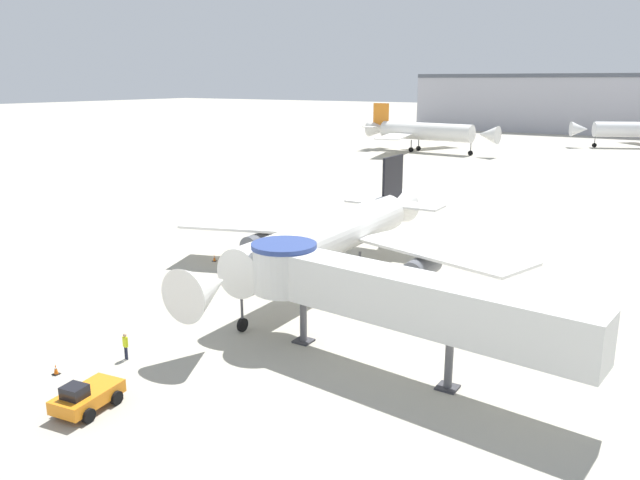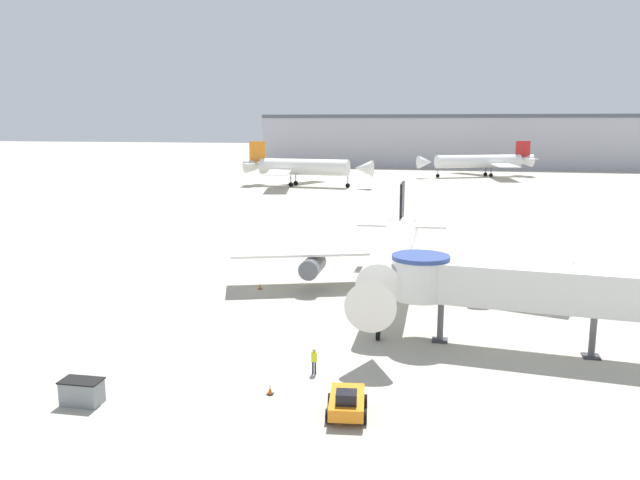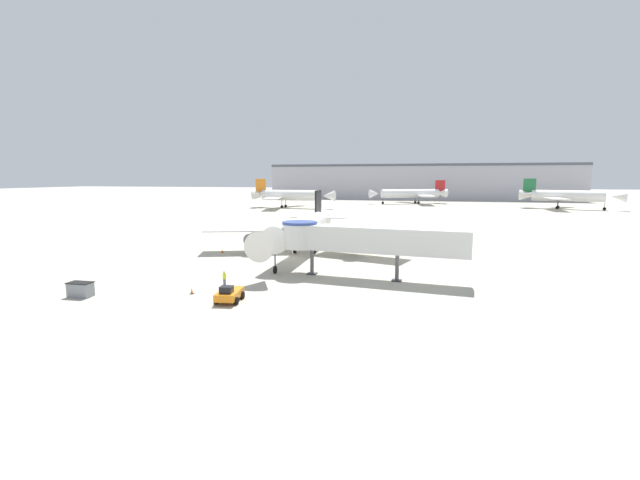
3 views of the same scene
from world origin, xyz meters
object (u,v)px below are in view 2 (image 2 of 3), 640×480
at_px(traffic_cone_apron_front, 270,390).
at_px(background_jet_red_tail, 481,161).
at_px(main_airplane, 393,254).
at_px(jet_bridge, 526,287).
at_px(service_container_gray, 82,392).
at_px(pushback_tug_orange, 347,402).
at_px(ground_crew_marshaller, 314,359).
at_px(traffic_cone_port_wing, 260,286).
at_px(background_jet_orange_tail, 301,167).

bearing_deg(traffic_cone_apron_front, background_jet_red_tail, 83.97).
bearing_deg(main_airplane, background_jet_red_tail, 83.60).
bearing_deg(jet_bridge, traffic_cone_apron_front, -138.73).
xyz_separation_m(main_airplane, background_jet_red_tail, (11.51, 130.28, 0.56)).
height_order(jet_bridge, service_container_gray, jet_bridge).
distance_m(pushback_tug_orange, ground_crew_marshaller, 5.84).
height_order(traffic_cone_port_wing, ground_crew_marshaller, ground_crew_marshaller).
height_order(main_airplane, pushback_tug_orange, main_airplane).
distance_m(main_airplane, background_jet_red_tail, 130.79).
distance_m(traffic_cone_apron_front, background_jet_orange_tail, 118.19).
relative_size(ground_crew_marshaller, background_jet_red_tail, 0.05).
relative_size(background_jet_red_tail, background_jet_orange_tail, 1.00).
bearing_deg(service_container_gray, jet_bridge, 29.71).
bearing_deg(traffic_cone_apron_front, service_container_gray, -160.66).
distance_m(traffic_cone_port_wing, background_jet_orange_tail, 95.28).
relative_size(pushback_tug_orange, ground_crew_marshaller, 2.26).
bearing_deg(ground_crew_marshaller, pushback_tug_orange, -49.20).
relative_size(main_airplane, background_jet_orange_tail, 0.93).
xyz_separation_m(traffic_cone_port_wing, background_jet_orange_tail, (-19.64, 93.13, 4.42)).
height_order(main_airplane, background_jet_orange_tail, background_jet_orange_tail).
xyz_separation_m(traffic_cone_apron_front, background_jet_orange_tail, (-27.31, 114.91, 4.43)).
height_order(jet_bridge, traffic_cone_apron_front, jet_bridge).
relative_size(jet_bridge, service_container_gray, 9.24).
height_order(pushback_tug_orange, background_jet_orange_tail, background_jet_orange_tail).
xyz_separation_m(jet_bridge, pushback_tug_orange, (-10.02, -12.16, -3.74)).
distance_m(pushback_tug_orange, service_container_gray, 14.63).
bearing_deg(ground_crew_marshaller, traffic_cone_apron_front, -107.10).
bearing_deg(background_jet_orange_tail, service_container_gray, -166.35).
xyz_separation_m(traffic_cone_apron_front, ground_crew_marshaller, (1.79, 3.44, 0.65)).
height_order(pushback_tug_orange, service_container_gray, pushback_tug_orange).
bearing_deg(background_jet_orange_tail, traffic_cone_port_wing, -162.88).
height_order(main_airplane, traffic_cone_port_wing, main_airplane).
bearing_deg(traffic_cone_port_wing, traffic_cone_apron_front, -70.58).
bearing_deg(background_jet_red_tail, traffic_cone_apron_front, -31.68).
relative_size(traffic_cone_port_wing, background_jet_red_tail, 0.02).
xyz_separation_m(jet_bridge, ground_crew_marshaller, (-12.98, -7.13, -3.53)).
bearing_deg(traffic_cone_apron_front, ground_crew_marshaller, 62.54).
bearing_deg(background_jet_red_tail, main_airplane, -30.70).
bearing_deg(background_jet_red_tail, jet_bridge, -26.19).
height_order(service_container_gray, traffic_cone_apron_front, service_container_gray).
distance_m(jet_bridge, service_container_gray, 28.50).
xyz_separation_m(traffic_cone_port_wing, traffic_cone_apron_front, (7.68, -21.78, -0.00)).
relative_size(main_airplane, ground_crew_marshaller, 19.32).
bearing_deg(traffic_cone_port_wing, pushback_tug_orange, -62.01).
relative_size(service_container_gray, traffic_cone_port_wing, 3.71).
bearing_deg(traffic_cone_apron_front, main_airplane, 78.27).
relative_size(ground_crew_marshaller, background_jet_orange_tail, 0.05).
xyz_separation_m(pushback_tug_orange, ground_crew_marshaller, (-2.96, 5.03, 0.21)).
relative_size(pushback_tug_orange, traffic_cone_port_wing, 5.96).
bearing_deg(pushback_tug_orange, ground_crew_marshaller, 112.64).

